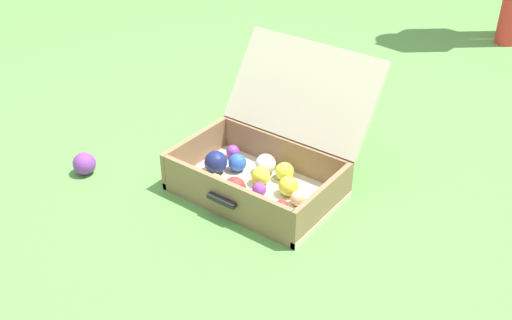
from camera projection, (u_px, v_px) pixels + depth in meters
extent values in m
plane|color=#569342|center=(251.00, 197.00, 2.12)|extent=(16.00, 16.00, 0.00)
cube|color=beige|center=(256.00, 190.00, 2.13)|extent=(0.56, 0.35, 0.03)
cube|color=olive|center=(197.00, 152.00, 2.24)|extent=(0.02, 0.35, 0.14)
cube|color=olive|center=(323.00, 204.00, 1.97)|extent=(0.02, 0.35, 0.14)
cube|color=olive|center=(225.00, 199.00, 1.99)|extent=(0.52, 0.02, 0.14)
cube|color=olive|center=(284.00, 155.00, 2.22)|extent=(0.52, 0.02, 0.14)
cube|color=beige|center=(302.00, 90.00, 2.18)|extent=(0.56, 0.21, 0.30)
cube|color=black|center=(221.00, 200.00, 1.97)|extent=(0.11, 0.02, 0.02)
sphere|color=#CCDB38|center=(288.00, 186.00, 2.07)|extent=(0.07, 0.07, 0.07)
sphere|color=#CCDB38|center=(285.00, 171.00, 2.15)|extent=(0.07, 0.07, 0.07)
sphere|color=red|center=(235.00, 188.00, 2.05)|extent=(0.08, 0.08, 0.08)
sphere|color=purple|center=(259.00, 189.00, 2.07)|extent=(0.05, 0.05, 0.05)
sphere|color=navy|center=(216.00, 162.00, 2.19)|extent=(0.08, 0.08, 0.08)
sphere|color=purple|center=(233.00, 151.00, 2.28)|extent=(0.05, 0.05, 0.05)
sphere|color=#CCDB38|center=(214.00, 182.00, 2.11)|extent=(0.06, 0.06, 0.06)
sphere|color=white|center=(265.00, 164.00, 2.18)|extent=(0.07, 0.07, 0.07)
sphere|color=#D1B784|center=(298.00, 198.00, 2.03)|extent=(0.05, 0.05, 0.05)
sphere|color=red|center=(282.00, 207.00, 1.99)|extent=(0.05, 0.05, 0.05)
sphere|color=#CCDB38|center=(261.00, 176.00, 2.13)|extent=(0.07, 0.07, 0.07)
sphere|color=blue|center=(237.00, 163.00, 2.20)|extent=(0.07, 0.07, 0.07)
sphere|color=purple|center=(84.00, 164.00, 2.22)|extent=(0.08, 0.08, 0.08)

